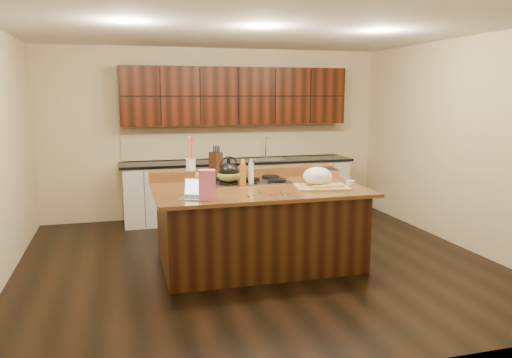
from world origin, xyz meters
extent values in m
cube|color=black|center=(0.00, 0.00, -0.01)|extent=(5.50, 5.00, 0.01)
cube|color=silver|center=(0.00, 0.00, 2.71)|extent=(5.50, 5.00, 0.01)
cube|color=beige|center=(0.00, 2.50, 1.35)|extent=(5.50, 0.01, 2.70)
cube|color=beige|center=(0.00, -2.50, 1.35)|extent=(5.50, 0.01, 2.70)
cube|color=beige|center=(2.75, 0.00, 1.35)|extent=(0.01, 5.00, 2.70)
cube|color=black|center=(0.00, 0.00, 0.44)|extent=(2.22, 1.42, 0.88)
cube|color=black|center=(0.00, 0.00, 0.90)|extent=(2.40, 1.60, 0.04)
cube|color=black|center=(0.00, 0.70, 0.98)|extent=(2.40, 0.30, 0.12)
cube|color=gray|center=(0.00, 0.30, 0.93)|extent=(0.92, 0.52, 0.02)
cylinder|color=black|center=(-0.30, 0.43, 0.95)|extent=(0.22, 0.22, 0.03)
cylinder|color=black|center=(0.30, 0.43, 0.95)|extent=(0.22, 0.22, 0.03)
cylinder|color=black|center=(-0.30, 0.17, 0.95)|extent=(0.22, 0.22, 0.03)
cylinder|color=black|center=(0.30, 0.17, 0.95)|extent=(0.22, 0.22, 0.03)
cylinder|color=black|center=(0.00, 0.30, 0.95)|extent=(0.22, 0.22, 0.03)
cube|color=silver|center=(0.30, 2.17, 0.45)|extent=(3.60, 0.62, 0.90)
cube|color=black|center=(0.30, 2.17, 0.92)|extent=(3.70, 0.66, 0.04)
cube|color=gray|center=(0.80, 2.17, 0.94)|extent=(0.55, 0.42, 0.01)
cylinder|color=gray|center=(0.80, 2.35, 1.12)|extent=(0.02, 0.02, 0.36)
cube|color=black|center=(0.30, 2.32, 1.95)|extent=(3.60, 0.34, 0.90)
cube|color=beige|center=(0.30, 2.48, 1.20)|extent=(3.60, 0.03, 0.50)
ellipsoid|color=black|center=(-0.30, 0.17, 1.08)|extent=(0.25, 0.25, 0.22)
ellipsoid|color=olive|center=(-0.30, 0.17, 1.04)|extent=(0.34, 0.34, 0.15)
cube|color=#B7B7BC|center=(-0.81, -0.50, 0.93)|extent=(0.34, 0.30, 0.01)
cube|color=black|center=(-0.81, -0.50, 0.94)|extent=(0.27, 0.21, 0.00)
cube|color=#B7B7BC|center=(-0.76, -0.41, 1.03)|extent=(0.28, 0.18, 0.18)
cube|color=silver|center=(-0.77, -0.42, 1.03)|extent=(0.25, 0.16, 0.16)
cylinder|color=#BE6D21|center=(-0.17, 0.02, 1.06)|extent=(0.09, 0.09, 0.27)
cylinder|color=silver|center=(-0.02, 0.18, 1.04)|extent=(0.07, 0.07, 0.25)
cube|color=tan|center=(0.68, -0.31, 0.93)|extent=(0.64, 0.50, 0.03)
ellipsoid|color=white|center=(0.66, -0.22, 1.05)|extent=(0.34, 0.34, 0.21)
cube|color=#EDD872|center=(0.58, -0.44, 0.96)|extent=(0.13, 0.03, 0.03)
cube|color=#EDD872|center=(0.70, -0.44, 0.96)|extent=(0.13, 0.03, 0.03)
cube|color=#EDD872|center=(0.83, -0.44, 0.96)|extent=(0.13, 0.03, 0.03)
cylinder|color=gray|center=(0.81, -0.33, 0.95)|extent=(0.22, 0.09, 0.01)
cylinder|color=white|center=(1.12, -0.14, 0.94)|extent=(0.11, 0.11, 0.04)
cylinder|color=white|center=(0.86, -0.04, 0.94)|extent=(0.11, 0.11, 0.04)
cylinder|color=white|center=(0.89, 0.14, 0.94)|extent=(0.12, 0.12, 0.04)
cylinder|color=#996B3F|center=(1.08, 0.38, 0.97)|extent=(0.30, 0.30, 0.09)
cone|color=silver|center=(0.81, -0.15, 0.96)|extent=(0.10, 0.10, 0.07)
cube|color=pink|center=(-0.69, -0.60, 1.08)|extent=(0.18, 0.11, 0.31)
cylinder|color=white|center=(-0.68, -0.40, 0.93)|extent=(0.22, 0.22, 0.01)
cube|color=#F3B755|center=(-0.62, 0.19, 1.00)|extent=(0.13, 0.11, 0.16)
cylinder|color=white|center=(-0.67, 0.70, 1.11)|extent=(0.13, 0.13, 0.14)
cube|color=black|center=(-0.35, 0.70, 1.15)|extent=(0.16, 0.20, 0.21)
ellipsoid|color=red|center=(-0.01, -0.55, 0.93)|extent=(0.02, 0.02, 0.02)
ellipsoid|color=#198C26|center=(0.18, -0.55, 0.93)|extent=(0.02, 0.02, 0.02)
ellipsoid|color=red|center=(0.14, -0.42, 0.93)|extent=(0.02, 0.02, 0.02)
ellipsoid|color=#198C26|center=(-0.17, -0.46, 0.93)|extent=(0.02, 0.02, 0.02)
ellipsoid|color=red|center=(0.04, -0.56, 0.93)|extent=(0.02, 0.02, 0.02)
ellipsoid|color=#198C26|center=(-0.09, -0.41, 0.93)|extent=(0.02, 0.02, 0.02)
ellipsoid|color=red|center=(-0.25, -0.56, 0.93)|extent=(0.02, 0.02, 0.02)
ellipsoid|color=#198C26|center=(0.12, -0.55, 0.93)|extent=(0.02, 0.02, 0.02)
ellipsoid|color=red|center=(0.20, -0.53, 0.93)|extent=(0.02, 0.02, 0.02)
ellipsoid|color=#198C26|center=(0.22, -0.60, 0.93)|extent=(0.02, 0.02, 0.02)
camera|label=1|loc=(-1.53, -5.50, 1.98)|focal=35.00mm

